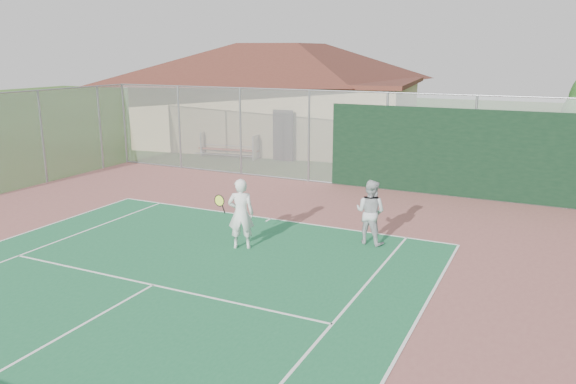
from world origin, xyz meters
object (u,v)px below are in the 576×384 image
object	(u,v)px
player_white_front	(241,214)
player_grey_back	(370,213)
clubhouse	(282,84)
bleachers	(234,143)

from	to	relation	value
player_white_front	player_grey_back	world-z (taller)	player_white_front
clubhouse	player_white_front	size ratio (longest dim) A/B	8.73
clubhouse	player_grey_back	size ratio (longest dim) A/B	9.34
player_grey_back	clubhouse	bearing A→B (deg)	-47.84
player_white_front	player_grey_back	xyz separation A→B (m)	(2.83, 1.77, -0.06)
clubhouse	player_white_front	xyz separation A→B (m)	(6.54, -15.66, -2.30)
player_white_front	player_grey_back	bearing A→B (deg)	-172.92
player_white_front	bleachers	bearing A→B (deg)	-83.06
clubhouse	bleachers	xyz separation A→B (m)	(-0.56, -4.23, -2.62)
clubhouse	player_grey_back	xyz separation A→B (m)	(9.37, -13.89, -2.37)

